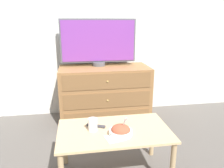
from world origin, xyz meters
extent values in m
plane|color=#56514C|center=(0.00, 0.00, 0.00)|extent=(12.00, 12.00, 0.00)
cube|color=silver|center=(0.00, 0.03, 1.30)|extent=(12.00, 0.05, 2.60)
cube|color=olive|center=(0.13, -0.30, 0.37)|extent=(1.21, 0.55, 0.75)
cube|color=brown|center=(0.13, -0.58, 0.12)|extent=(1.11, 0.01, 0.20)
sphere|color=tan|center=(0.13, -0.59, 0.12)|extent=(0.02, 0.02, 0.02)
cube|color=brown|center=(0.13, -0.58, 0.37)|extent=(1.11, 0.01, 0.20)
sphere|color=tan|center=(0.13, -0.59, 0.37)|extent=(0.02, 0.02, 0.02)
cube|color=brown|center=(0.13, -0.58, 0.62)|extent=(1.11, 0.01, 0.20)
sphere|color=tan|center=(0.13, -0.59, 0.62)|extent=(0.02, 0.02, 0.02)
cylinder|color=#515156|center=(0.06, -0.20, 0.77)|extent=(0.18, 0.18, 0.05)
cube|color=#515156|center=(0.06, -0.19, 1.09)|extent=(1.01, 0.04, 0.58)
cube|color=#7A3893|center=(0.06, -0.21, 1.09)|extent=(0.97, 0.01, 0.54)
cube|color=tan|center=(0.05, -1.51, 0.44)|extent=(0.95, 0.56, 0.02)
cylinder|color=tan|center=(0.49, -1.75, 0.22)|extent=(0.04, 0.04, 0.43)
cylinder|color=tan|center=(-0.39, -1.26, 0.22)|extent=(0.04, 0.04, 0.43)
cylinder|color=tan|center=(0.49, -1.26, 0.22)|extent=(0.04, 0.04, 0.43)
cylinder|color=silver|center=(0.09, -1.60, 0.47)|extent=(0.19, 0.19, 0.04)
ellipsoid|color=#AD4C33|center=(0.09, -1.60, 0.49)|extent=(0.16, 0.16, 0.09)
cube|color=silver|center=(0.11, -1.59, 0.54)|extent=(0.03, 0.08, 0.12)
cube|color=silver|center=(0.12, -1.63, 0.60)|extent=(0.03, 0.03, 0.03)
cylinder|color=beige|center=(-0.13, -1.49, 0.48)|extent=(0.07, 0.07, 0.07)
cylinder|color=white|center=(-0.13, -1.49, 0.51)|extent=(0.08, 0.08, 0.11)
cube|color=white|center=(0.02, -1.65, 0.45)|extent=(0.15, 0.15, 0.00)
cube|color=#38383D|center=(-0.10, -1.43, 0.46)|extent=(0.16, 0.10, 0.02)
camera|label=1|loc=(-0.24, -3.16, 1.34)|focal=35.00mm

